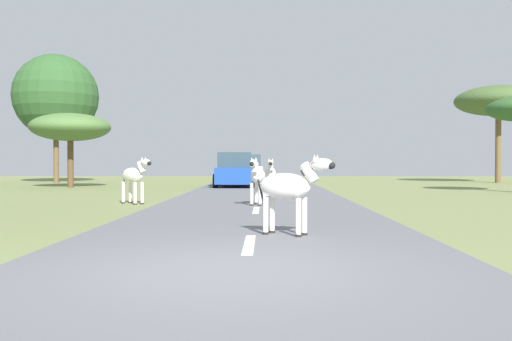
# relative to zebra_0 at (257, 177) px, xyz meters

# --- Properties ---
(ground_plane) EXTENTS (90.00, 90.00, 0.00)m
(ground_plane) POSITION_rel_zebra_0_xyz_m (-0.24, -9.77, -0.88)
(ground_plane) COLOR olive
(road) EXTENTS (6.00, 64.00, 0.05)m
(road) POSITION_rel_zebra_0_xyz_m (-0.01, -9.77, -0.85)
(road) COLOR slate
(road) RESTS_ON ground_plane
(lane_markings) EXTENTS (0.16, 56.00, 0.01)m
(lane_markings) POSITION_rel_zebra_0_xyz_m (-0.01, -10.77, -0.83)
(lane_markings) COLOR silver
(lane_markings) RESTS_ON road
(zebra_0) EXTENTS (0.56, 1.46, 1.39)m
(zebra_0) POSITION_rel_zebra_0_xyz_m (0.00, 0.00, 0.00)
(zebra_0) COLOR silver
(zebra_0) RESTS_ON road
(zebra_1) EXTENTS (1.25, 1.21, 1.46)m
(zebra_1) POSITION_rel_zebra_0_xyz_m (-3.85, 0.96, -0.01)
(zebra_1) COLOR silver
(zebra_1) RESTS_ON ground_plane
(zebra_2) EXTENTS (1.35, 0.89, 1.38)m
(zebra_2) POSITION_rel_zebra_0_xyz_m (0.64, -6.67, -0.01)
(zebra_2) COLOR silver
(zebra_2) RESTS_ON road
(zebra_3) EXTENTS (0.39, 1.47, 1.38)m
(zebra_3) POSITION_rel_zebra_0_xyz_m (0.42, 3.79, -0.00)
(zebra_3) COLOR silver
(zebra_3) RESTS_ON road
(car_0) EXTENTS (2.16, 4.41, 1.74)m
(car_0) POSITION_rel_zebra_0_xyz_m (-0.94, 19.50, -0.03)
(car_0) COLOR white
(car_0) RESTS_ON road
(car_1) EXTENTS (2.04, 4.35, 1.74)m
(car_1) POSITION_rel_zebra_0_xyz_m (-1.31, 12.15, -0.03)
(car_1) COLOR #1E479E
(car_1) RESTS_ON road
(tree_0) EXTENTS (5.28, 5.28, 8.09)m
(tree_0) POSITION_rel_zebra_0_xyz_m (-13.01, 18.68, 4.57)
(tree_0) COLOR brown
(tree_0) RESTS_ON ground_plane
(tree_2) EXTENTS (4.02, 4.02, 3.78)m
(tree_2) POSITION_rel_zebra_0_xyz_m (-9.67, 11.81, 2.18)
(tree_2) COLOR brown
(tree_2) RESTS_ON ground_plane
(tree_4) EXTENTS (5.34, 5.34, 6.08)m
(tree_4) POSITION_rel_zebra_0_xyz_m (14.83, 18.96, 4.24)
(tree_4) COLOR brown
(tree_4) RESTS_ON ground_plane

